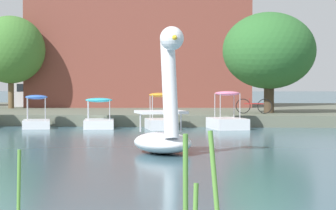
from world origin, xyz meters
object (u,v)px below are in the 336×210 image
object	(u,v)px
pedal_boat_cyan	(99,119)
parked_van	(49,92)
bicycle_parked	(254,106)
pedal_boat_pink	(227,119)
pedal_boat_orange	(160,120)
tree_broadleaf_left	(269,51)
pedal_boat_blue	(36,119)
swan_boat	(164,125)
tree_broadleaf_behind_dock	(11,50)

from	to	relation	value
pedal_boat_cyan	parked_van	size ratio (longest dim) A/B	0.55
pedal_boat_cyan	bicycle_parked	bearing A→B (deg)	27.22
pedal_boat_pink	pedal_boat_orange	distance (m)	3.01
pedal_boat_pink	tree_broadleaf_left	bearing A→B (deg)	65.70
tree_broadleaf_left	parked_van	bearing A→B (deg)	144.19
bicycle_parked	pedal_boat_blue	bearing A→B (deg)	-158.60
tree_broadleaf_left	pedal_boat_cyan	bearing A→B (deg)	-149.40
pedal_boat_cyan	pedal_boat_blue	size ratio (longest dim) A/B	1.07
parked_van	swan_boat	bearing A→B (deg)	-68.08
pedal_boat_blue	bicycle_parked	xyz separation A→B (m)	(9.98, 3.91, 0.51)
swan_boat	pedal_boat_orange	bearing A→B (deg)	96.50
pedal_boat_pink	tree_broadleaf_behind_dock	xyz separation A→B (m)	(-13.49, 10.63, 3.78)
pedal_boat_pink	pedal_boat_orange	bearing A→B (deg)	-171.51
pedal_boat_pink	pedal_boat_orange	size ratio (longest dim) A/B	1.11
tree_broadleaf_behind_dock	swan_boat	bearing A→B (deg)	-61.65
tree_broadleaf_left	tree_broadleaf_behind_dock	bearing A→B (deg)	159.37
tree_broadleaf_behind_dock	tree_broadleaf_left	xyz separation A→B (m)	(15.63, -5.88, -0.47)
pedal_boat_blue	tree_broadleaf_left	world-z (taller)	tree_broadleaf_left
tree_broadleaf_behind_dock	bicycle_parked	xyz separation A→B (m)	(14.82, -6.91, -3.29)
pedal_boat_pink	bicycle_parked	xyz separation A→B (m)	(1.33, 3.71, 0.49)
pedal_boat_cyan	bicycle_parked	distance (m)	8.05
pedal_boat_cyan	pedal_boat_blue	distance (m)	2.85
pedal_boat_cyan	bicycle_parked	xyz separation A→B (m)	(7.14, 3.67, 0.51)
swan_boat	pedal_boat_pink	size ratio (longest dim) A/B	1.32
tree_broadleaf_left	bicycle_parked	xyz separation A→B (m)	(-0.81, -1.03, -2.81)
pedal_boat_orange	parked_van	xyz separation A→B (m)	(-9.37, 15.64, 1.13)
tree_broadleaf_behind_dock	pedal_boat_pink	bearing A→B (deg)	-38.23
parked_van	pedal_boat_cyan	bearing A→B (deg)	-66.68
swan_boat	tree_broadleaf_behind_dock	world-z (taller)	tree_broadleaf_behind_dock
pedal_boat_cyan	tree_broadleaf_left	xyz separation A→B (m)	(7.95, 4.70, 3.33)
pedal_boat_blue	pedal_boat_pink	bearing A→B (deg)	1.32
parked_van	tree_broadleaf_behind_dock	bearing A→B (deg)	-104.05
pedal_boat_blue	swan_boat	bearing A→B (deg)	-57.73
pedal_boat_pink	pedal_boat_cyan	size ratio (longest dim) A/B	1.04
swan_boat	parked_van	bearing A→B (deg)	111.92
tree_broadleaf_left	bicycle_parked	distance (m)	3.10
pedal_boat_blue	tree_broadleaf_behind_dock	xyz separation A→B (m)	(-4.84, 10.83, 3.80)
pedal_boat_orange	swan_boat	bearing A→B (deg)	-83.50
pedal_boat_orange	tree_broadleaf_behind_dock	size ratio (longest dim) A/B	0.41
pedal_boat_orange	bicycle_parked	distance (m)	6.01
bicycle_parked	tree_broadleaf_left	bearing A→B (deg)	51.79
swan_boat	pedal_boat_orange	xyz separation A→B (m)	(-1.21, 10.66, -0.37)
swan_boat	bicycle_parked	world-z (taller)	swan_boat
swan_boat	pedal_boat_blue	world-z (taller)	swan_boat
tree_broadleaf_behind_dock	bicycle_parked	size ratio (longest dim) A/B	3.19
pedal_boat_cyan	tree_broadleaf_left	bearing A→B (deg)	30.60
pedal_boat_blue	tree_broadleaf_left	distance (m)	12.33
pedal_boat_pink	parked_van	xyz separation A→B (m)	(-12.35, 15.20, 1.12)
pedal_boat_blue	tree_broadleaf_behind_dock	world-z (taller)	tree_broadleaf_behind_dock
pedal_boat_pink	bicycle_parked	size ratio (longest dim) A/B	1.45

